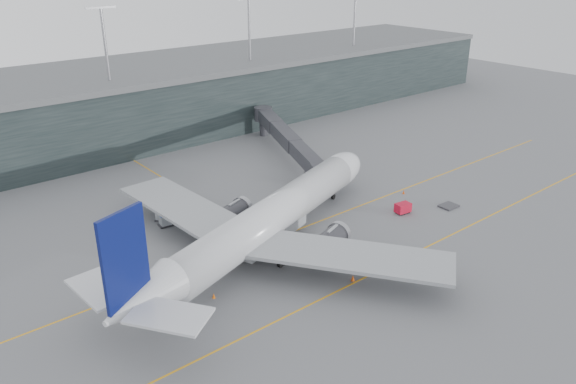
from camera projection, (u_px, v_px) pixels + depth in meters
ground at (224, 241)px, 82.25m from camera, size 320.00×320.00×0.00m
taxiline_a at (240, 252)px, 79.41m from camera, size 160.00×0.25×0.02m
taxiline_b at (316, 302)px, 68.08m from camera, size 160.00×0.25×0.02m
taxiline_lead_main at (185, 191)px, 99.34m from camera, size 0.25×60.00×0.02m
terminal at (73, 111)px, 120.32m from camera, size 240.00×36.00×29.00m
main_aircraft at (269, 219)px, 78.82m from camera, size 56.13×51.74×16.19m
jet_bridge at (272, 136)px, 112.55m from camera, size 19.58×43.67×6.59m
gse_cart at (403, 208)px, 90.79m from camera, size 2.67×1.90×1.69m
baggage_dolly at (449, 206)px, 93.22m from camera, size 2.99×2.42×0.29m
uld_a at (165, 220)px, 86.53m from camera, size 2.28×1.93×1.88m
uld_b at (163, 215)px, 88.27m from camera, size 2.62×2.41×1.93m
uld_c at (192, 211)px, 89.79m from camera, size 1.87×1.51×1.68m
cone_nose at (404, 192)px, 98.21m from camera, size 0.44×0.44×0.70m
cone_wing_stbd at (353, 278)px, 72.29m from camera, size 0.50×0.50×0.80m
cone_wing_port at (238, 202)px, 94.21m from camera, size 0.48×0.48×0.77m
cone_tail at (214, 296)px, 68.70m from camera, size 0.41×0.41×0.66m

